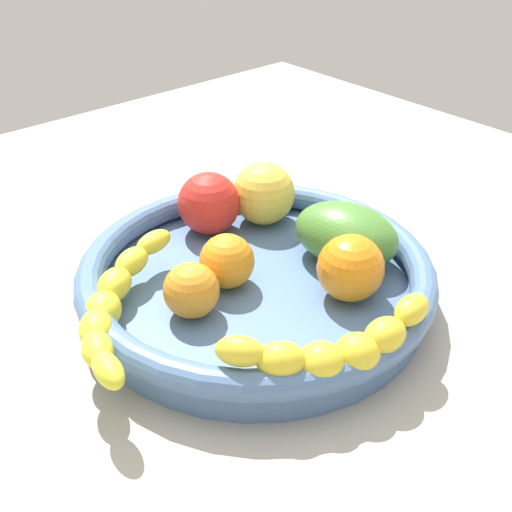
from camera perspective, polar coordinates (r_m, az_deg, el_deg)
kitchen_counter at (r=67.11cm, az=0.00°, el=-4.93°), size 120.00×120.00×3.00cm
fruit_bowl at (r=64.69cm, az=0.00°, el=-2.04°), size 35.21×35.21×5.06cm
banana_draped_left at (r=59.16cm, az=-12.42°, el=-4.15°), size 17.07×16.70×4.29cm
banana_draped_right at (r=52.90cm, az=7.01°, el=-8.00°), size 9.69×18.67×4.45cm
orange_front at (r=61.66cm, az=8.28°, el=-1.05°), size 6.43×6.43×6.43cm
orange_mid_left at (r=63.02cm, az=-2.56°, el=-0.45°), size 5.40×5.40×5.40cm
orange_mid_right at (r=59.38cm, az=-5.66°, el=-3.03°), size 5.20×5.20×5.20cm
apple_yellow at (r=73.55cm, az=0.67°, el=5.51°), size 7.08×7.08×7.08cm
mango_green at (r=67.16cm, az=7.88°, el=1.89°), size 12.77×10.34×6.16cm
tomato_red at (r=71.81cm, az=-4.15°, el=4.62°), size 6.91×6.91×6.91cm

